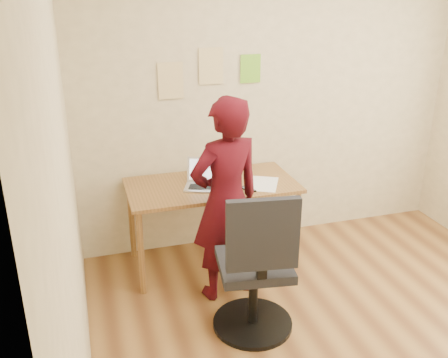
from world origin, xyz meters
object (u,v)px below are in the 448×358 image
object	(u,v)px
desk	(212,193)
phone	(248,189)
person	(226,201)
office_chair	(256,275)
laptop	(204,180)

from	to	relation	value
desk	phone	bearing A→B (deg)	-40.23
desk	person	distance (m)	0.49
phone	office_chair	xyz separation A→B (m)	(-0.22, -0.79, -0.28)
phone	person	bearing A→B (deg)	-148.59
laptop	phone	xyz separation A→B (m)	(0.32, -0.18, -0.04)
phone	person	xyz separation A→B (m)	(-0.27, -0.26, 0.05)
laptop	person	distance (m)	0.45
office_chair	person	distance (m)	0.62
laptop	person	xyz separation A→B (m)	(0.05, -0.45, 0.00)
phone	office_chair	distance (m)	0.86
desk	laptop	distance (m)	0.16
office_chair	desk	bearing A→B (deg)	100.14
desk	office_chair	world-z (taller)	office_chair
laptop	office_chair	bearing A→B (deg)	-62.24
phone	office_chair	world-z (taller)	office_chair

